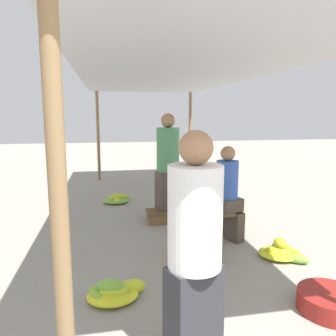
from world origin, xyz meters
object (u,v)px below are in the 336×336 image
basin_black (330,302)px  crate_near (194,253)px  banana_pile_left_0 (114,292)px  banana_pile_right_1 (281,252)px  banana_pile_left_1 (116,199)px  vendor_seated (228,192)px  stool (226,216)px  shopper_walking_mid (168,165)px  vendor_foreground (194,253)px  crate_mid (160,216)px  banana_pile_right_0 (229,213)px

basin_black → crate_near: (-0.91, 1.25, -0.00)m
banana_pile_left_0 → banana_pile_right_1: 2.11m
banana_pile_left_1 → vendor_seated: bearing=-57.0°
stool → shopper_walking_mid: size_ratio=0.24×
crate_near → basin_black: bearing=-53.8°
banana_pile_left_1 → basin_black: bearing=-66.5°
banana_pile_left_1 → shopper_walking_mid: 1.67m
basin_black → banana_pile_left_0: 1.97m
shopper_walking_mid → stool: bearing=-60.0°
vendor_foreground → banana_pile_right_1: vendor_foreground is taller
banana_pile_right_1 → crate_mid: 2.07m
basin_black → banana_pile_right_1: banana_pile_right_1 is taller
vendor_seated → stool: bearing=157.4°
vendor_seated → crate_near: bearing=-139.0°
banana_pile_right_0 → shopper_walking_mid: shopper_walking_mid is taller
basin_black → banana_pile_right_0: banana_pile_right_0 is taller
basin_black → crate_near: basin_black is taller
shopper_walking_mid → crate_near: bearing=-89.3°
vendor_foreground → banana_pile_right_0: 3.60m
banana_pile_left_1 → crate_near: 2.93m
vendor_seated → basin_black: size_ratio=2.34×
banana_pile_left_0 → banana_pile_left_1: banana_pile_left_0 is taller
stool → vendor_seated: size_ratio=0.32×
vendor_foreground → stool: bearing=64.4°
vendor_foreground → banana_pile_right_0: vendor_foreground is taller
banana_pile_right_0 → banana_pile_right_1: (0.04, -1.65, -0.01)m
stool → banana_pile_left_0: stool is taller
basin_black → crate_near: 1.54m
banana_pile_right_1 → crate_mid: size_ratio=1.31×
stool → banana_pile_left_0: 2.03m
banana_pile_right_1 → banana_pile_left_0: bearing=-165.1°
crate_near → vendor_seated: bearing=41.0°
crate_near → banana_pile_left_1: bearing=106.8°
banana_pile_right_1 → stool: bearing=122.9°
vendor_seated → banana_pile_right_1: bearing=-57.9°
banana_pile_right_1 → shopper_walking_mid: size_ratio=0.32×
basin_black → vendor_foreground: bearing=-162.1°
stool → banana_pile_left_0: bearing=-141.7°
banana_pile_right_0 → banana_pile_right_1: bearing=-88.8°
stool → banana_pile_left_1: bearing=122.8°
banana_pile_left_1 → shopper_walking_mid: (0.83, -1.17, 0.84)m
basin_black → crate_near: size_ratio=1.17×
basin_black → vendor_seated: bearing=99.2°
banana_pile_left_0 → crate_mid: size_ratio=1.39×
vendor_seated → shopper_walking_mid: (-0.64, 1.09, 0.23)m
vendor_seated → basin_black: vendor_seated is taller
banana_pile_right_0 → stool: bearing=-114.1°
vendor_seated → banana_pile_right_0: bearing=67.0°
stool → crate_mid: size_ratio=0.98×
banana_pile_left_0 → crate_near: 1.20m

